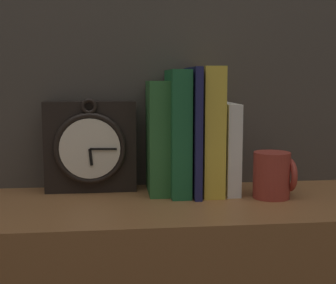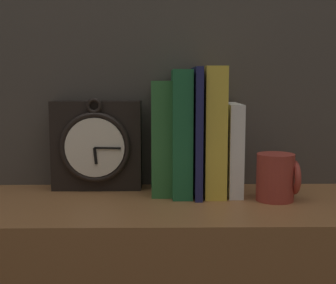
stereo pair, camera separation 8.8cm
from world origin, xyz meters
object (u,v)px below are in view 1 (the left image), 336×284
at_px(clock, 91,146).
at_px(book_slot2_navy, 193,131).
at_px(book_slot0_green, 158,137).
at_px(book_slot1_green, 178,132).
at_px(mug, 273,175).
at_px(book_slot3_yellow, 209,130).
at_px(book_slot4_white, 227,148).

distance_m(clock, book_slot2_navy, 0.22).
relative_size(clock, book_slot0_green, 0.85).
distance_m(clock, book_slot0_green, 0.14).
relative_size(book_slot0_green, book_slot2_navy, 0.90).
height_order(book_slot1_green, mug, book_slot1_green).
relative_size(book_slot1_green, book_slot2_navy, 0.98).
distance_m(clock, book_slot1_green, 0.19).
distance_m(book_slot3_yellow, book_slot4_white, 0.06).
bearing_deg(book_slot0_green, book_slot1_green, -14.35).
relative_size(book_slot0_green, book_slot1_green, 0.91).
relative_size(book_slot0_green, book_slot3_yellow, 0.89).
relative_size(clock, mug, 2.14).
relative_size(clock, book_slot4_white, 1.06).
bearing_deg(book_slot1_green, book_slot3_yellow, 0.13).
bearing_deg(mug, book_slot2_navy, 158.97).
bearing_deg(book_slot2_navy, book_slot3_yellow, 8.62).
bearing_deg(book_slot4_white, mug, -40.69).
xyz_separation_m(clock, book_slot0_green, (0.14, -0.03, 0.02)).
xyz_separation_m(book_slot0_green, book_slot2_navy, (0.07, -0.02, 0.01)).
bearing_deg(book_slot0_green, book_slot4_white, -2.73).
xyz_separation_m(book_slot1_green, book_slot3_yellow, (0.06, 0.00, 0.00)).
xyz_separation_m(book_slot2_navy, book_slot4_white, (0.07, 0.01, -0.04)).
xyz_separation_m(book_slot1_green, book_slot2_navy, (0.03, -0.00, 0.00)).
bearing_deg(book_slot3_yellow, book_slot4_white, 4.47).
bearing_deg(clock, book_slot0_green, -11.12).
xyz_separation_m(book_slot0_green, book_slot3_yellow, (0.10, -0.01, 0.01)).
distance_m(clock, book_slot4_white, 0.29).
bearing_deg(book_slot3_yellow, book_slot0_green, 174.47).
bearing_deg(book_slot4_white, clock, 173.14).
height_order(clock, book_slot2_navy, book_slot2_navy).
bearing_deg(mug, book_slot3_yellow, 151.78).
bearing_deg(clock, book_slot4_white, -6.86).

